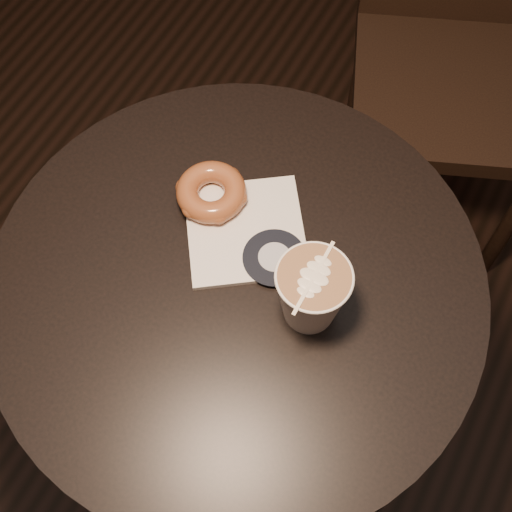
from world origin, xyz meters
The scene contains 5 objects.
cafe_table centered at (0.00, 0.00, 0.55)m, with size 0.70×0.70×0.75m.
chair centered at (0.08, 0.81, 0.59)m, with size 0.55×0.55×1.06m.
pastry_bag centered at (-0.02, 0.07, 0.75)m, with size 0.16×0.16×0.01m, color white.
doughnut centered at (-0.09, 0.10, 0.77)m, with size 0.10×0.10×0.03m, color brown.
latte_cup centered at (0.11, 0.01, 0.80)m, with size 0.10×0.10×0.11m, color white, non-canonical shape.
Camera 1 is at (0.22, -0.36, 1.65)m, focal length 50.00 mm.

